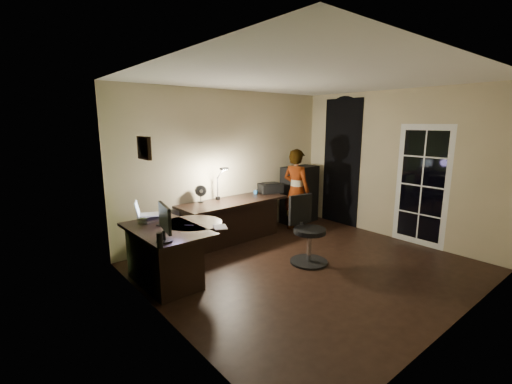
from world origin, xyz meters
TOP-DOWN VIEW (x-y plane):
  - floor at (0.00, 0.00)m, footprint 4.50×4.00m
  - ceiling at (0.00, 0.00)m, footprint 4.50×4.00m
  - wall_back at (0.00, 2.00)m, footprint 4.50×0.01m
  - wall_front at (0.00, -2.00)m, footprint 4.50×0.01m
  - wall_left at (-2.25, 0.00)m, footprint 0.01×4.00m
  - wall_right at (2.25, 0.00)m, footprint 0.01×4.00m
  - green_wall_overlay at (-2.24, 0.00)m, footprint 0.00×4.00m
  - arched_doorway at (2.24, 1.15)m, footprint 0.01×0.90m
  - french_door at (2.24, -0.55)m, footprint 0.02×0.92m
  - framed_picture at (-2.22, 0.45)m, footprint 0.04×0.30m
  - desk_left at (-1.83, 0.88)m, footprint 0.84×1.33m
  - desk_right at (-0.20, 1.63)m, footprint 2.06×0.78m
  - cabinet at (1.64, 1.76)m, footprint 0.82×0.43m
  - laptop_stand at (-1.89, 1.29)m, footprint 0.28×0.26m
  - laptop at (-1.89, 1.29)m, footprint 0.42×0.41m
  - monitor at (-2.07, 0.40)m, footprint 0.19×0.49m
  - mouse at (-1.99, 0.65)m, footprint 0.08×0.10m
  - phone at (-1.83, 1.01)m, footprint 0.11×0.15m
  - pen at (-1.54, 0.77)m, footprint 0.09×0.11m
  - speaker at (-2.19, 0.23)m, footprint 0.09×0.09m
  - notepad at (-1.27, 0.44)m, footprint 0.25×0.28m
  - desk_fan at (-0.73, 1.85)m, footprint 0.22×0.15m
  - headphones at (0.52, 1.78)m, footprint 0.23×0.13m
  - printer at (0.78, 1.73)m, footprint 0.52×0.46m
  - desk_lamp at (-0.39, 1.83)m, footprint 0.18×0.30m
  - office_chair at (0.12, 0.10)m, footprint 0.64×0.64m
  - person at (1.16, 1.39)m, footprint 0.46×0.63m

SIDE VIEW (x-z plane):
  - floor at x=0.00m, z-range -0.01..0.00m
  - desk_left at x=-1.83m, z-range 0.00..0.76m
  - desk_right at x=-0.20m, z-range 0.00..0.76m
  - office_chair at x=0.12m, z-range 0.00..1.03m
  - cabinet at x=1.64m, z-range 0.00..1.21m
  - phone at x=-1.83m, z-range 0.76..0.77m
  - pen at x=-1.54m, z-range 0.76..0.77m
  - notepad at x=-1.27m, z-range 0.76..0.77m
  - mouse at x=-1.99m, z-range 0.76..0.79m
  - laptop_stand at x=-1.89m, z-range 0.76..0.86m
  - person at x=1.16m, z-range 0.00..1.63m
  - headphones at x=0.52m, z-range 0.77..0.87m
  - speaker at x=-2.19m, z-range 0.76..0.94m
  - printer at x=0.78m, z-range 0.77..0.96m
  - desk_fan at x=-0.73m, z-range 0.77..1.07m
  - monitor at x=-2.07m, z-range 0.76..1.08m
  - laptop at x=-1.89m, z-range 0.86..1.08m
  - french_door at x=2.24m, z-range 0.00..2.10m
  - desk_lamp at x=-0.39m, z-range 0.77..1.40m
  - arched_doorway at x=2.24m, z-range 0.00..2.60m
  - wall_back at x=0.00m, z-range 0.00..2.70m
  - wall_front at x=0.00m, z-range 0.00..2.70m
  - wall_left at x=-2.25m, z-range 0.00..2.70m
  - wall_right at x=2.25m, z-range 0.00..2.70m
  - green_wall_overlay at x=-2.24m, z-range 0.00..2.70m
  - framed_picture at x=-2.22m, z-range 1.73..1.98m
  - ceiling at x=0.00m, z-range 2.70..2.71m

